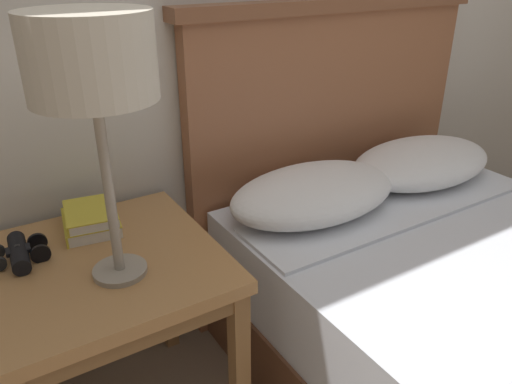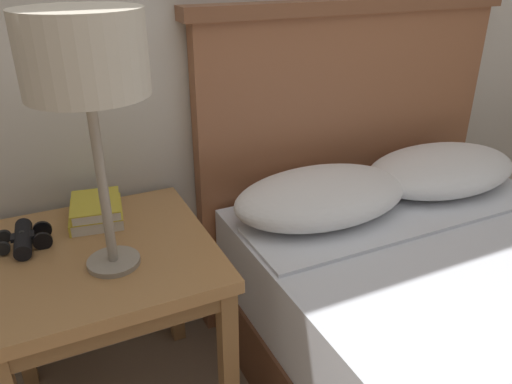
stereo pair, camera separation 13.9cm
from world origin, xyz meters
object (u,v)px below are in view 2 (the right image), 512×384
object	(u,v)px
table_lamp	(84,60)
book_stacked_on_top	(95,205)
nightstand	(103,275)
binoculars_pair	(24,239)
book_on_nightstand	(96,214)

from	to	relation	value
table_lamp	book_stacked_on_top	xyz separation A→B (m)	(-0.00, 0.25, -0.45)
nightstand	book_stacked_on_top	size ratio (longest dim) A/B	3.06
book_stacked_on_top	binoculars_pair	bearing A→B (deg)	-161.58
table_lamp	binoculars_pair	size ratio (longest dim) A/B	3.75
book_stacked_on_top	nightstand	bearing A→B (deg)	-97.97
book_stacked_on_top	binoculars_pair	xyz separation A→B (m)	(-0.20, -0.07, -0.03)
nightstand	book_on_nightstand	world-z (taller)	book_on_nightstand
nightstand	binoculars_pair	size ratio (longest dim) A/B	3.69
table_lamp	nightstand	bearing A→B (deg)	105.26
table_lamp	book_on_nightstand	xyz separation A→B (m)	(-0.00, 0.26, -0.48)
table_lamp	book_on_nightstand	world-z (taller)	table_lamp
book_on_nightstand	book_stacked_on_top	bearing A→B (deg)	-78.37
table_lamp	book_on_nightstand	bearing A→B (deg)	90.25
nightstand	book_on_nightstand	xyz separation A→B (m)	(0.02, 0.17, 0.10)
nightstand	book_on_nightstand	distance (m)	0.20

